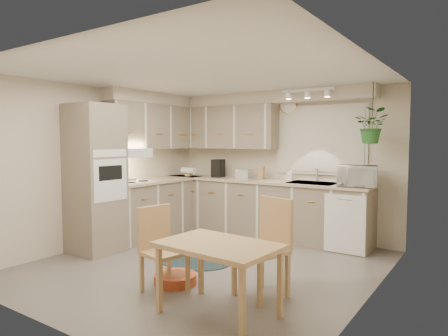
% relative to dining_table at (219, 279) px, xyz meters
% --- Properties ---
extents(floor, '(4.20, 4.20, 0.00)m').
position_rel_dining_table_xyz_m(floor, '(-0.97, 1.10, -0.33)').
color(floor, slate).
rests_on(floor, ground).
extents(ceiling, '(4.20, 4.20, 0.00)m').
position_rel_dining_table_xyz_m(ceiling, '(-0.97, 1.10, 2.07)').
color(ceiling, white).
rests_on(ceiling, wall_back).
extents(wall_back, '(4.00, 0.04, 2.40)m').
position_rel_dining_table_xyz_m(wall_back, '(-0.97, 3.20, 0.87)').
color(wall_back, beige).
rests_on(wall_back, floor).
extents(wall_front, '(4.00, 0.04, 2.40)m').
position_rel_dining_table_xyz_m(wall_front, '(-0.97, -1.00, 0.87)').
color(wall_front, beige).
rests_on(wall_front, floor).
extents(wall_left, '(0.04, 4.20, 2.40)m').
position_rel_dining_table_xyz_m(wall_left, '(-2.97, 1.10, 0.87)').
color(wall_left, beige).
rests_on(wall_left, floor).
extents(wall_right, '(0.04, 4.20, 2.40)m').
position_rel_dining_table_xyz_m(wall_right, '(1.03, 1.10, 0.87)').
color(wall_right, beige).
rests_on(wall_right, floor).
extents(base_cab_left, '(0.60, 1.85, 0.90)m').
position_rel_dining_table_xyz_m(base_cab_left, '(-2.67, 1.98, 0.12)').
color(base_cab_left, gray).
rests_on(base_cab_left, floor).
extents(base_cab_back, '(3.60, 0.60, 0.90)m').
position_rel_dining_table_xyz_m(base_cab_back, '(-1.17, 2.90, 0.12)').
color(base_cab_back, gray).
rests_on(base_cab_back, floor).
extents(counter_left, '(0.64, 1.89, 0.04)m').
position_rel_dining_table_xyz_m(counter_left, '(-2.66, 1.98, 0.59)').
color(counter_left, tan).
rests_on(counter_left, base_cab_left).
extents(counter_back, '(3.64, 0.64, 0.04)m').
position_rel_dining_table_xyz_m(counter_back, '(-1.17, 2.89, 0.59)').
color(counter_back, tan).
rests_on(counter_back, base_cab_back).
extents(oven_stack, '(0.65, 0.65, 2.10)m').
position_rel_dining_table_xyz_m(oven_stack, '(-2.64, 0.73, 0.72)').
color(oven_stack, gray).
rests_on(oven_stack, floor).
extents(wall_oven_face, '(0.02, 0.56, 0.58)m').
position_rel_dining_table_xyz_m(wall_oven_face, '(-2.32, 0.73, 0.72)').
color(wall_oven_face, white).
rests_on(wall_oven_face, oven_stack).
extents(upper_cab_left, '(0.35, 2.00, 0.75)m').
position_rel_dining_table_xyz_m(upper_cab_left, '(-2.79, 2.10, 1.49)').
color(upper_cab_left, gray).
rests_on(upper_cab_left, wall_left).
extents(upper_cab_back, '(2.00, 0.35, 0.75)m').
position_rel_dining_table_xyz_m(upper_cab_back, '(-1.97, 3.03, 1.49)').
color(upper_cab_back, gray).
rests_on(upper_cab_back, wall_back).
extents(soffit_left, '(0.30, 2.00, 0.20)m').
position_rel_dining_table_xyz_m(soffit_left, '(-2.82, 2.10, 1.97)').
color(soffit_left, beige).
rests_on(soffit_left, wall_left).
extents(soffit_back, '(3.60, 0.30, 0.20)m').
position_rel_dining_table_xyz_m(soffit_back, '(-1.17, 3.05, 1.97)').
color(soffit_back, beige).
rests_on(soffit_back, wall_back).
extents(cooktop, '(0.52, 0.58, 0.02)m').
position_rel_dining_table_xyz_m(cooktop, '(-2.65, 1.40, 0.61)').
color(cooktop, white).
rests_on(cooktop, counter_left).
extents(range_hood, '(0.40, 0.60, 0.14)m').
position_rel_dining_table_xyz_m(range_hood, '(-2.67, 1.40, 1.07)').
color(range_hood, white).
rests_on(range_hood, upper_cab_left).
extents(window_blinds, '(1.40, 0.02, 1.00)m').
position_rel_dining_table_xyz_m(window_blinds, '(-0.27, 3.17, 1.27)').
color(window_blinds, silver).
rests_on(window_blinds, wall_back).
extents(window_frame, '(1.50, 0.02, 1.10)m').
position_rel_dining_table_xyz_m(window_frame, '(-0.27, 3.18, 1.27)').
color(window_frame, beige).
rests_on(window_frame, wall_back).
extents(sink, '(0.70, 0.48, 0.10)m').
position_rel_dining_table_xyz_m(sink, '(-0.27, 2.90, 0.57)').
color(sink, '#B4B7BD').
rests_on(sink, counter_back).
extents(dishwasher_front, '(0.58, 0.02, 0.83)m').
position_rel_dining_table_xyz_m(dishwasher_front, '(0.33, 2.59, 0.09)').
color(dishwasher_front, white).
rests_on(dishwasher_front, base_cab_back).
extents(track_light_bar, '(0.80, 0.04, 0.04)m').
position_rel_dining_table_xyz_m(track_light_bar, '(-0.27, 2.65, 2.00)').
color(track_light_bar, white).
rests_on(track_light_bar, ceiling).
extents(wall_clock, '(0.30, 0.03, 0.30)m').
position_rel_dining_table_xyz_m(wall_clock, '(-0.82, 3.17, 1.85)').
color(wall_clock, gold).
rests_on(wall_clock, wall_back).
extents(dining_table, '(1.11, 0.78, 0.67)m').
position_rel_dining_table_xyz_m(dining_table, '(0.00, 0.00, 0.00)').
color(dining_table, '#AA7F55').
rests_on(dining_table, floor).
extents(chair_left, '(0.50, 0.50, 0.90)m').
position_rel_dining_table_xyz_m(chair_left, '(-0.78, 0.13, 0.11)').
color(chair_left, '#AA7F55').
rests_on(chair_left, floor).
extents(chair_back, '(0.59, 0.59, 1.00)m').
position_rel_dining_table_xyz_m(chair_back, '(0.10, 0.61, 0.17)').
color(chair_back, '#AA7F55').
rests_on(chair_back, floor).
extents(braided_rug, '(1.31, 1.07, 0.01)m').
position_rel_dining_table_xyz_m(braided_rug, '(-1.28, 1.22, -0.33)').
color(braided_rug, black).
rests_on(braided_rug, floor).
extents(pet_bed, '(0.63, 0.63, 0.11)m').
position_rel_dining_table_xyz_m(pet_bed, '(-0.86, 0.38, -0.28)').
color(pet_bed, '#B33F23').
rests_on(pet_bed, floor).
extents(microwave, '(0.59, 0.41, 0.37)m').
position_rel_dining_table_xyz_m(microwave, '(0.44, 2.80, 0.79)').
color(microwave, white).
rests_on(microwave, counter_back).
extents(soap_bottle, '(0.11, 0.21, 0.10)m').
position_rel_dining_table_xyz_m(soap_bottle, '(-0.71, 3.05, 0.65)').
color(soap_bottle, white).
rests_on(soap_bottle, counter_back).
extents(hanging_plant, '(0.46, 0.51, 0.38)m').
position_rel_dining_table_xyz_m(hanging_plant, '(0.62, 2.80, 1.41)').
color(hanging_plant, '#276127').
rests_on(hanging_plant, ceiling).
extents(coffee_maker, '(0.20, 0.23, 0.32)m').
position_rel_dining_table_xyz_m(coffee_maker, '(-2.04, 2.90, 0.76)').
color(coffee_maker, black).
rests_on(coffee_maker, counter_back).
extents(toaster, '(0.27, 0.16, 0.16)m').
position_rel_dining_table_xyz_m(toaster, '(-1.51, 2.92, 0.69)').
color(toaster, '#B4B7BD').
rests_on(toaster, counter_back).
extents(knife_block, '(0.11, 0.11, 0.22)m').
position_rel_dining_table_xyz_m(knife_block, '(-1.19, 2.95, 0.71)').
color(knife_block, '#AA7F55').
rests_on(knife_block, counter_back).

